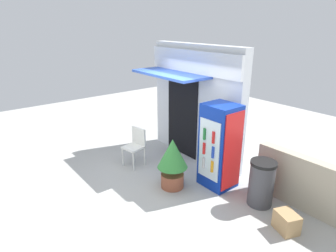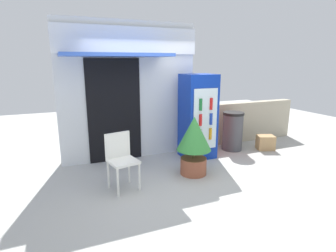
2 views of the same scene
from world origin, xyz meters
TOP-DOWN VIEW (x-y plane):
  - ground at (0.00, 0.00)m, footprint 16.00×16.00m
  - storefront_building at (-0.35, 1.51)m, footprint 2.91×1.13m
  - drink_cooler at (1.04, 0.94)m, footprint 0.70×0.67m
  - plastic_chair at (-0.87, 0.08)m, footprint 0.51×0.51m
  - potted_plant_near_shop at (0.50, 0.11)m, footprint 0.64×0.64m
  - trash_bin at (2.03, 1.04)m, footprint 0.49×0.49m
  - stone_boundary_wall at (2.93, 1.58)m, footprint 2.61×0.23m
  - cardboard_box at (2.78, 0.73)m, footprint 0.47×0.42m

SIDE VIEW (x-z plane):
  - ground at x=0.00m, z-range 0.00..0.00m
  - cardboard_box at x=2.78m, z-range 0.00..0.34m
  - trash_bin at x=2.03m, z-range 0.00..0.91m
  - stone_boundary_wall at x=2.93m, z-range 0.00..1.03m
  - plastic_chair at x=-0.87m, z-range 0.08..1.01m
  - potted_plant_near_shop at x=0.50m, z-range 0.09..1.19m
  - drink_cooler at x=1.04m, z-range 0.00..1.81m
  - storefront_building at x=-0.35m, z-range 0.07..2.94m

